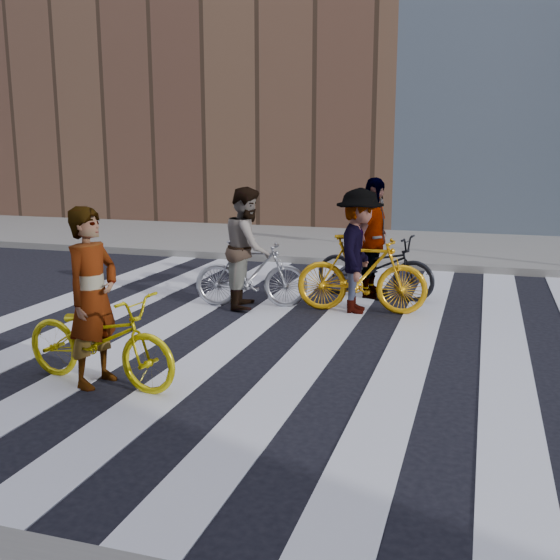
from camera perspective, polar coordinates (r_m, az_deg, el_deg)
The scene contains 11 objects.
ground at distance 8.64m, azimuth 0.41°, elevation -4.65°, with size 100.00×100.00×0.00m, color black.
sidewalk_far at distance 15.80m, azimuth 8.39°, elevation 2.97°, with size 100.00×5.00×0.15m, color slate.
zebra_crosswalk at distance 8.64m, azimuth 0.41°, elevation -4.62°, with size 8.25×10.00×0.01m.
bike_yellow_left at distance 6.96m, azimuth -15.46°, elevation -4.96°, with size 0.65×1.85×0.97m, color #C9B90B.
bike_silver_mid at distance 9.94m, azimuth -2.52°, elevation 0.55°, with size 0.48×1.71×1.03m, color #A5A7AF.
bike_yellow_right at distance 9.65m, azimuth 7.13°, elevation 0.50°, with size 0.54×1.91×1.15m, color #F7A50D.
bike_dark_rear at distance 10.65m, azimuth 8.27°, elevation 1.18°, with size 0.68×1.96×1.03m, color black.
rider_left at distance 6.88m, azimuth -16.00°, elevation -1.46°, with size 0.67×0.44×1.84m, color slate.
rider_mid at distance 9.88m, azimuth -2.82°, elevation 2.83°, with size 0.89×0.69×1.82m, color slate.
rider_right at distance 9.60m, azimuth 6.89°, elevation 2.51°, with size 1.18×0.68×1.83m, color slate.
rider_rear at distance 10.58m, azimuth 8.07°, elevation 3.61°, with size 1.13×0.47×1.93m, color slate.
Camera 1 is at (2.42, -7.93, 2.43)m, focal length 42.00 mm.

